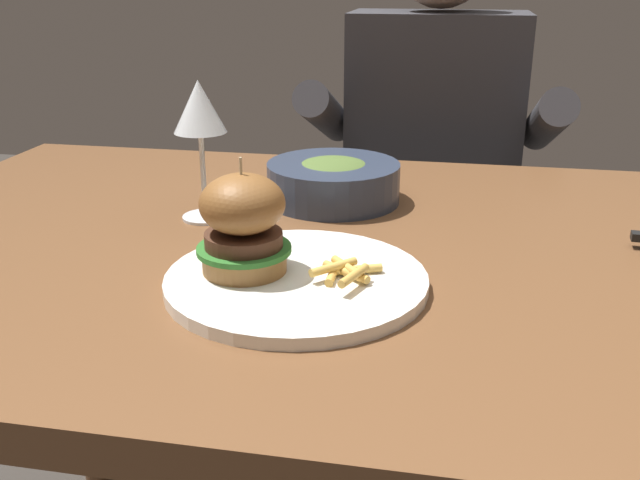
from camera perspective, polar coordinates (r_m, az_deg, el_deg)
dining_table at (r=0.92m, az=3.34°, el=-5.26°), size 1.37×0.85×0.74m
main_plate at (r=0.77m, az=-1.90°, el=-3.27°), size 0.28×0.28×0.01m
burger_sandwich at (r=0.76m, az=-6.18°, el=1.32°), size 0.10×0.10×0.13m
fries_pile at (r=0.75m, az=1.95°, el=-2.47°), size 0.07×0.08×0.02m
wine_glass at (r=0.95m, az=-9.62°, el=10.00°), size 0.07×0.07×0.19m
soup_bowl at (r=1.04m, az=1.07°, el=4.77°), size 0.19×0.19×0.06m
diner_person at (r=1.60m, az=8.72°, el=2.54°), size 0.51×0.36×1.18m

